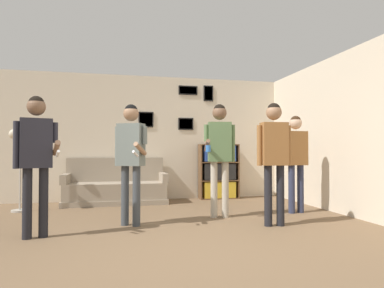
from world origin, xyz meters
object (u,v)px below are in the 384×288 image
object	(u,v)px
person_player_foreground_center	(131,151)
person_watcher_holding_cup	(220,147)
person_spectator_far_right	(296,153)
drinking_cup	(212,142)
person_spectator_near_bookshelf	(274,150)
bookshelf	(219,171)
floor_lamp	(21,141)
couch	(116,188)
person_player_foreground_left	(36,150)

from	to	relation	value
person_player_foreground_center	person_watcher_holding_cup	xyz separation A→B (m)	(1.41, 0.31, 0.06)
person_watcher_holding_cup	person_spectator_far_right	bearing A→B (deg)	4.13
person_watcher_holding_cup	drinking_cup	size ratio (longest dim) A/B	16.60
person_watcher_holding_cup	person_spectator_near_bookshelf	bearing A→B (deg)	-53.46
bookshelf	floor_lamp	distance (m)	4.00
couch	person_watcher_holding_cup	size ratio (longest dim) A/B	1.13
bookshelf	person_player_foreground_center	world-z (taller)	person_player_foreground_center
person_player_foreground_center	person_player_foreground_left	bearing A→B (deg)	-158.69
bookshelf	person_watcher_holding_cup	distance (m)	2.23
couch	person_player_foreground_left	distance (m)	2.92
couch	person_watcher_holding_cup	xyz separation A→B (m)	(1.61, -1.89, 0.83)
drinking_cup	couch	bearing A→B (deg)	-174.67
person_player_foreground_center	person_watcher_holding_cup	world-z (taller)	person_watcher_holding_cup
floor_lamp	couch	bearing A→B (deg)	21.09
bookshelf	person_spectator_far_right	world-z (taller)	person_spectator_far_right
bookshelf	person_player_foreground_center	bearing A→B (deg)	-130.26
floor_lamp	person_spectator_far_right	xyz separation A→B (m)	(4.64, -1.16, -0.21)
person_player_foreground_left	drinking_cup	xyz separation A→B (m)	(3.02, 2.84, 0.20)
couch	person_watcher_holding_cup	distance (m)	2.62
couch	floor_lamp	world-z (taller)	floor_lamp
person_watcher_holding_cup	person_player_foreground_center	bearing A→B (deg)	-167.45
person_spectator_near_bookshelf	floor_lamp	bearing A→B (deg)	152.05
floor_lamp	person_spectator_near_bookshelf	distance (m)	4.32
person_spectator_near_bookshelf	drinking_cup	xyz separation A→B (m)	(-0.11, 2.85, 0.19)
bookshelf	floor_lamp	size ratio (longest dim) A/B	0.74
person_player_foreground_left	person_spectator_near_bookshelf	world-z (taller)	person_spectator_near_bookshelf
couch	floor_lamp	size ratio (longest dim) A/B	1.25
bookshelf	couch	bearing A→B (deg)	-175.05
person_watcher_holding_cup	person_spectator_far_right	xyz separation A→B (m)	(1.39, 0.10, -0.11)
person_player_foreground_left	drinking_cup	distance (m)	4.15
bookshelf	person_spectator_far_right	xyz separation A→B (m)	(0.77, -1.98, 0.41)
person_player_foreground_left	floor_lamp	bearing A→B (deg)	108.71
bookshelf	person_spectator_near_bookshelf	bearing A→B (deg)	-91.05
person_player_foreground_left	person_spectator_near_bookshelf	size ratio (longest dim) A/B	0.99
person_player_foreground_center	person_spectator_far_right	xyz separation A→B (m)	(2.80, 0.41, -0.05)
person_player_foreground_left	person_spectator_far_right	distance (m)	4.05
couch	person_player_foreground_left	size ratio (longest dim) A/B	1.18
floor_lamp	drinking_cup	size ratio (longest dim) A/B	15.02
person_watcher_holding_cup	drinking_cup	xyz separation A→B (m)	(0.46, 2.08, 0.14)
couch	person_player_foreground_center	size ratio (longest dim) A/B	1.19
bookshelf	person_spectator_far_right	distance (m)	2.17
couch	bookshelf	distance (m)	2.26
person_player_foreground_left	person_watcher_holding_cup	bearing A→B (deg)	16.60
person_spectator_near_bookshelf	couch	bearing A→B (deg)	129.44
floor_lamp	person_player_foreground_center	bearing A→B (deg)	-40.53
person_player_foreground_center	person_watcher_holding_cup	bearing A→B (deg)	12.55
couch	floor_lamp	distance (m)	1.98
bookshelf	person_player_foreground_left	distance (m)	4.29
person_spectator_near_bookshelf	drinking_cup	distance (m)	2.85
floor_lamp	person_spectator_near_bookshelf	xyz separation A→B (m)	(3.81, -2.02, -0.15)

